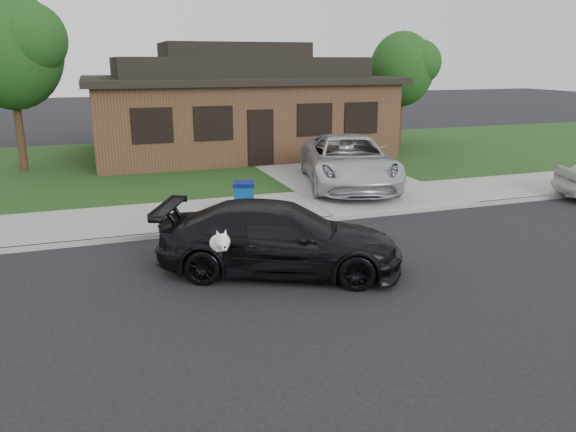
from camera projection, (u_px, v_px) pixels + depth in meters
name	position (u px, v px, depth m)	size (l,w,h in m)	color
ground	(223.00, 288.00, 10.34)	(120.00, 120.00, 0.00)	black
sidewalk	(181.00, 217.00, 14.87)	(60.00, 3.00, 0.12)	gray
curb	(191.00, 232.00, 13.51)	(60.00, 0.12, 0.12)	gray
lawn	(149.00, 165.00, 22.15)	(60.00, 13.00, 0.13)	#193814
driveway	(319.00, 169.00, 21.32)	(4.50, 13.00, 0.14)	gray
sedan	(280.00, 238.00, 10.99)	(5.13, 3.75, 1.38)	black
minivan	(348.00, 161.00, 18.01)	(2.65, 5.75, 1.60)	silver
recycling_bin	(244.00, 199.00, 14.59)	(0.68, 0.68, 0.91)	navy
house	(234.00, 106.00, 24.68)	(12.60, 8.60, 4.65)	#422B1C
tree_0	(14.00, 48.00, 19.48)	(3.78, 3.60, 6.34)	#332114
tree_1	(406.00, 68.00, 26.29)	(3.15, 3.00, 5.25)	#332114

